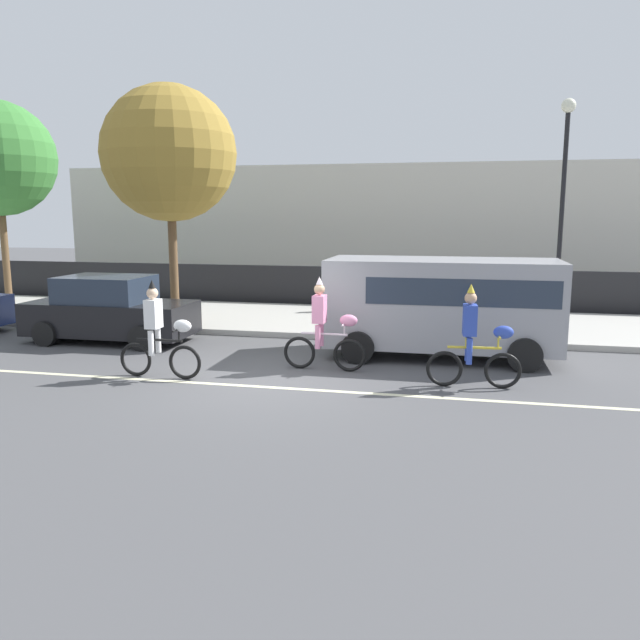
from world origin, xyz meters
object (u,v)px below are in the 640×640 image
at_px(parked_car_black, 110,311).
at_px(street_lamp_post, 564,181).
at_px(parade_cyclist_cobalt, 475,343).
at_px(parked_van_grey, 445,300).
at_px(pedestrian_onlooker, 353,283).
at_px(parade_cyclist_zebra, 160,335).
at_px(parade_cyclist_pink, 325,330).

bearing_deg(parked_car_black, street_lamp_post, 17.10).
height_order(parade_cyclist_cobalt, parked_van_grey, parked_van_grey).
xyz_separation_m(street_lamp_post, pedestrian_onlooker, (-5.76, 1.96, -2.97)).
bearing_deg(parade_cyclist_zebra, parked_car_black, 133.70).
xyz_separation_m(parked_car_black, pedestrian_onlooker, (5.24, 5.35, 0.23)).
relative_size(parade_cyclist_pink, parked_car_black, 0.47).
bearing_deg(parade_cyclist_zebra, parade_cyclist_cobalt, 5.73).
relative_size(parked_car_black, street_lamp_post, 0.70).
xyz_separation_m(parade_cyclist_zebra, pedestrian_onlooker, (2.40, 8.33, 0.17)).
relative_size(parade_cyclist_zebra, street_lamp_post, 0.33).
bearing_deg(street_lamp_post, pedestrian_onlooker, 161.21).
bearing_deg(parade_cyclist_pink, pedestrian_onlooker, 94.87).
bearing_deg(parked_van_grey, parade_cyclist_pink, -144.02).
distance_m(parade_cyclist_zebra, street_lamp_post, 10.82).
bearing_deg(pedestrian_onlooker, parked_van_grey, -61.11).
distance_m(parade_cyclist_zebra, pedestrian_onlooker, 8.67).
height_order(parade_cyclist_cobalt, street_lamp_post, street_lamp_post).
bearing_deg(parked_van_grey, parade_cyclist_zebra, -150.85).
height_order(parked_van_grey, street_lamp_post, street_lamp_post).
relative_size(parade_cyclist_zebra, parked_van_grey, 0.38).
relative_size(parade_cyclist_zebra, pedestrian_onlooker, 1.19).
bearing_deg(parked_van_grey, parked_car_black, -179.98).
distance_m(parade_cyclist_cobalt, street_lamp_post, 6.93).
bearing_deg(parked_car_black, parade_cyclist_zebra, -46.30).
bearing_deg(parade_cyclist_zebra, street_lamp_post, 37.95).
height_order(parade_cyclist_cobalt, parked_car_black, parade_cyclist_cobalt).
distance_m(parade_cyclist_pink, parked_van_grey, 2.93).
bearing_deg(parked_car_black, parked_van_grey, 0.02).
xyz_separation_m(parade_cyclist_pink, parked_van_grey, (2.35, 1.70, 0.44)).
relative_size(parade_cyclist_pink, parade_cyclist_cobalt, 1.00).
xyz_separation_m(parade_cyclist_zebra, parade_cyclist_pink, (3.00, 1.28, 0.00)).
distance_m(parked_car_black, pedestrian_onlooker, 7.49).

